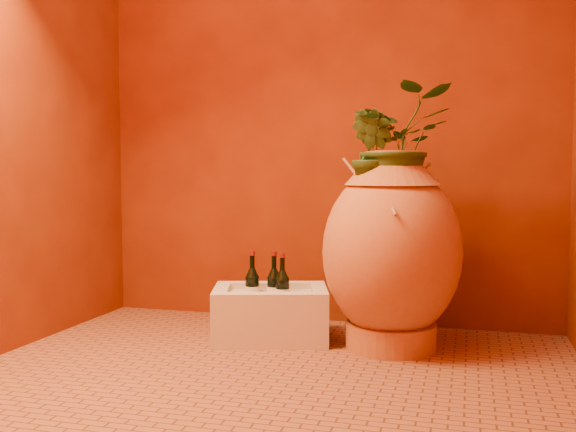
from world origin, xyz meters
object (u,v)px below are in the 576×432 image
(wine_bottle_a, at_px, (274,289))
(wine_bottle_c, at_px, (282,291))
(stone_basin, at_px, (270,315))
(amphora, at_px, (392,251))
(wine_bottle_b, at_px, (252,289))
(wall_tap, at_px, (386,171))

(wine_bottle_a, xyz_separation_m, wine_bottle_c, (0.05, -0.04, -0.00))
(stone_basin, height_order, wine_bottle_a, wine_bottle_a)
(amphora, xyz_separation_m, wine_bottle_b, (-0.68, -0.01, -0.21))
(amphora, bearing_deg, wine_bottle_c, -177.04)
(wine_bottle_a, bearing_deg, wine_bottle_b, -168.67)
(stone_basin, xyz_separation_m, wine_bottle_c, (0.06, -0.01, 0.12))
(wine_bottle_c, bearing_deg, stone_basin, 172.60)
(stone_basin, relative_size, wine_bottle_a, 2.16)
(stone_basin, distance_m, wall_tap, 0.95)
(wine_bottle_a, bearing_deg, wall_tap, 35.78)
(stone_basin, distance_m, wine_bottle_a, 0.13)
(wine_bottle_a, distance_m, wine_bottle_c, 0.07)
(amphora, height_order, wall_tap, amphora)
(amphora, xyz_separation_m, wall_tap, (-0.08, 0.37, 0.37))
(amphora, relative_size, wine_bottle_a, 3.14)
(amphora, relative_size, wine_bottle_c, 3.16)
(amphora, height_order, wine_bottle_b, amphora)
(stone_basin, bearing_deg, wine_bottle_b, 173.79)
(wine_bottle_a, relative_size, wine_bottle_b, 1.00)
(amphora, xyz_separation_m, wine_bottle_c, (-0.52, -0.03, -0.21))
(amphora, bearing_deg, wine_bottle_a, 178.70)
(wine_bottle_c, distance_m, wall_tap, 0.83)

